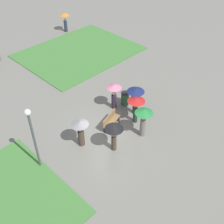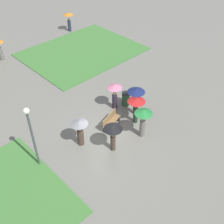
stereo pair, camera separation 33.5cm
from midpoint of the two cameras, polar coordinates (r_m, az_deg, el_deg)
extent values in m
plane|color=slate|center=(17.17, -1.42, -4.97)|extent=(90.00, 90.00, 0.00)
cube|color=#427A38|center=(26.34, -7.03, 12.02)|extent=(10.00, 7.94, 0.06)
cube|color=brown|center=(17.53, -0.61, -1.95)|extent=(1.62, 0.83, 0.05)
cube|color=brown|center=(17.43, -1.13, -1.14)|extent=(1.52, 0.48, 0.45)
cube|color=#232326|center=(17.24, -1.71, -3.82)|extent=(0.18, 0.39, 0.40)
cube|color=#232326|center=(18.13, 0.45, -1.24)|extent=(0.18, 0.39, 0.40)
cylinder|color=#474C51|center=(14.85, -16.03, -5.94)|extent=(0.12, 0.12, 3.61)
sphere|color=white|center=(13.58, -17.48, -0.07)|extent=(0.32, 0.32, 0.32)
cylinder|color=#335638|center=(19.35, 2.16, 2.73)|extent=(0.55, 0.55, 0.92)
cylinder|color=black|center=(19.07, 2.19, 3.88)|extent=(0.59, 0.59, 0.03)
cylinder|color=#1E3328|center=(17.87, 4.23, -0.58)|extent=(0.32, 0.32, 1.11)
sphere|color=brown|center=(17.46, 4.33, 1.06)|extent=(0.19, 0.19, 0.19)
cylinder|color=#4C4C4F|center=(17.29, 4.37, 1.76)|extent=(0.02, 0.02, 0.35)
cone|color=red|center=(17.12, 4.42, 2.52)|extent=(1.10, 1.10, 0.22)
cylinder|color=#47382D|center=(18.54, 4.12, 1.29)|extent=(0.40, 0.40, 1.19)
sphere|color=#997051|center=(18.12, 4.22, 3.01)|extent=(0.19, 0.19, 0.19)
cylinder|color=#4C4C4F|center=(17.96, 4.26, 3.71)|extent=(0.02, 0.02, 0.35)
cone|color=navy|center=(17.80, 4.31, 4.45)|extent=(1.14, 1.14, 0.22)
cylinder|color=#47382D|center=(16.07, -0.22, -6.27)|extent=(0.42, 0.42, 1.02)
sphere|color=tan|center=(15.63, -0.22, -4.68)|extent=(0.22, 0.22, 0.22)
cylinder|color=#4C4C4F|center=(15.44, -0.23, -3.92)|extent=(0.02, 0.02, 0.35)
cone|color=black|center=(15.23, -0.23, -3.10)|extent=(1.07, 1.07, 0.25)
cylinder|color=slate|center=(16.94, 5.65, -3.17)|extent=(0.37, 0.37, 1.20)
sphere|color=tan|center=(16.48, 5.80, -1.39)|extent=(0.20, 0.20, 0.20)
cylinder|color=#4C4C4F|center=(16.30, 5.86, -0.66)|extent=(0.02, 0.02, 0.35)
cone|color=#237A38|center=(16.11, 5.94, 0.18)|extent=(1.07, 1.07, 0.27)
cylinder|color=#47382D|center=(16.46, -6.85, -5.26)|extent=(0.54, 0.54, 1.01)
sphere|color=#997051|center=(16.04, -7.01, -3.72)|extent=(0.20, 0.20, 0.20)
cylinder|color=#4C4C4F|center=(15.86, -7.09, -2.99)|extent=(0.02, 0.02, 0.35)
cone|color=gray|center=(15.67, -7.17, -2.23)|extent=(1.01, 1.01, 0.21)
cylinder|color=#2D2333|center=(18.97, -0.11, 2.20)|extent=(0.45, 0.45, 1.08)
sphere|color=beige|center=(18.59, -0.12, 3.80)|extent=(0.23, 0.23, 0.23)
cylinder|color=#4C4C4F|center=(18.42, -0.12, 4.53)|extent=(0.02, 0.02, 0.35)
cone|color=pink|center=(18.26, -0.12, 5.27)|extent=(1.00, 1.00, 0.22)
cylinder|color=#282D47|center=(30.54, -9.71, 16.81)|extent=(0.41, 0.41, 1.12)
sphere|color=tan|center=(30.30, -9.85, 17.97)|extent=(0.22, 0.22, 0.22)
cylinder|color=#4C4C4F|center=(30.20, -9.92, 18.48)|extent=(0.02, 0.02, 0.35)
cone|color=orange|center=(30.10, -9.98, 18.98)|extent=(0.97, 0.97, 0.22)
camera|label=1|loc=(0.17, -90.56, -0.46)|focal=45.00mm
camera|label=2|loc=(0.17, 89.44, 0.46)|focal=45.00mm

